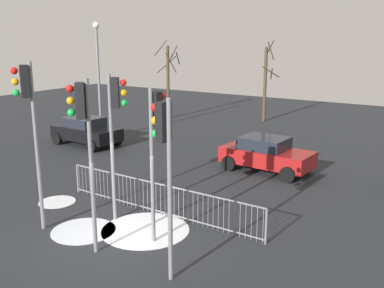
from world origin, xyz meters
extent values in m
plane|color=#26282D|center=(0.00, 0.00, 0.00)|extent=(60.00, 60.00, 0.00)
cylinder|color=slate|center=(2.59, -0.82, 2.17)|extent=(0.11, 0.11, 4.34)
cube|color=black|center=(2.43, -0.80, 3.79)|extent=(0.26, 0.35, 0.90)
sphere|color=red|center=(2.18, -0.76, 4.09)|extent=(0.20, 0.20, 0.20)
sphere|color=orange|center=(2.18, -0.76, 3.79)|extent=(0.20, 0.20, 0.20)
sphere|color=green|center=(2.18, -0.76, 3.49)|extent=(0.20, 0.20, 0.20)
cylinder|color=slate|center=(-2.28, -0.56, 2.48)|extent=(0.11, 0.11, 4.96)
cube|color=black|center=(-2.36, -0.70, 4.41)|extent=(0.39, 0.35, 0.90)
sphere|color=red|center=(-2.49, -0.91, 4.71)|extent=(0.20, 0.20, 0.20)
sphere|color=orange|center=(-2.49, -0.91, 4.41)|extent=(0.20, 0.20, 0.20)
sphere|color=green|center=(-2.49, -0.91, 4.11)|extent=(0.20, 0.20, 0.20)
cylinder|color=slate|center=(0.11, -0.78, 2.31)|extent=(0.11, 0.11, 4.63)
cube|color=black|center=(-0.03, -0.88, 4.08)|extent=(0.37, 0.39, 0.90)
sphere|color=red|center=(-0.23, -1.02, 4.38)|extent=(0.20, 0.20, 0.20)
sphere|color=orange|center=(-0.23, -1.02, 4.08)|extent=(0.20, 0.20, 0.20)
sphere|color=green|center=(-0.23, -1.02, 3.78)|extent=(0.20, 0.20, 0.20)
cylinder|color=slate|center=(1.03, 0.55, 2.16)|extent=(0.11, 0.11, 4.32)
cube|color=black|center=(1.07, 0.71, 3.77)|extent=(0.36, 0.28, 0.90)
sphere|color=red|center=(1.11, 0.96, 4.07)|extent=(0.20, 0.20, 0.20)
sphere|color=orange|center=(1.11, 0.96, 3.77)|extent=(0.20, 0.20, 0.20)
sphere|color=green|center=(1.11, 0.96, 3.47)|extent=(0.20, 0.20, 0.20)
cylinder|color=slate|center=(-0.92, 1.11, 2.27)|extent=(0.11, 0.11, 4.55)
cube|color=black|center=(-0.78, 1.20, 4.00)|extent=(0.36, 0.39, 0.90)
sphere|color=red|center=(-0.57, 1.33, 4.30)|extent=(0.20, 0.20, 0.20)
sphere|color=orange|center=(-0.57, 1.33, 4.00)|extent=(0.20, 0.20, 0.20)
sphere|color=green|center=(-0.57, 1.33, 3.70)|extent=(0.20, 0.20, 0.20)
cube|color=slate|center=(0.00, 2.16, 1.05)|extent=(7.53, 0.23, 0.04)
cube|color=slate|center=(0.00, 2.16, 0.12)|extent=(7.53, 0.23, 0.04)
cylinder|color=slate|center=(-3.68, 2.26, 0.53)|extent=(0.02, 0.02, 1.05)
cylinder|color=slate|center=(-3.50, 2.25, 0.53)|extent=(0.02, 0.02, 1.05)
cylinder|color=slate|center=(-3.32, 2.25, 0.53)|extent=(0.02, 0.02, 1.05)
cylinder|color=slate|center=(-3.14, 2.24, 0.53)|extent=(0.02, 0.02, 1.05)
cylinder|color=slate|center=(-2.96, 2.24, 0.53)|extent=(0.02, 0.02, 1.05)
cylinder|color=slate|center=(-2.78, 2.23, 0.53)|extent=(0.02, 0.02, 1.05)
cylinder|color=slate|center=(-2.60, 2.23, 0.53)|extent=(0.02, 0.02, 1.05)
cylinder|color=slate|center=(-2.42, 2.22, 0.53)|extent=(0.02, 0.02, 1.05)
cylinder|color=slate|center=(-2.24, 2.22, 0.53)|extent=(0.02, 0.02, 1.05)
cylinder|color=slate|center=(-2.06, 2.22, 0.53)|extent=(0.02, 0.02, 1.05)
cylinder|color=slate|center=(-1.88, 2.21, 0.53)|extent=(0.02, 0.02, 1.05)
cylinder|color=slate|center=(-1.70, 2.21, 0.53)|extent=(0.02, 0.02, 1.05)
cylinder|color=slate|center=(-1.53, 2.20, 0.53)|extent=(0.02, 0.02, 1.05)
cylinder|color=slate|center=(-1.35, 2.20, 0.53)|extent=(0.02, 0.02, 1.05)
cylinder|color=slate|center=(-1.17, 2.19, 0.53)|extent=(0.02, 0.02, 1.05)
cylinder|color=slate|center=(-0.99, 2.19, 0.53)|extent=(0.02, 0.02, 1.05)
cylinder|color=slate|center=(-0.81, 2.18, 0.53)|extent=(0.02, 0.02, 1.05)
cylinder|color=slate|center=(-0.63, 2.18, 0.53)|extent=(0.02, 0.02, 1.05)
cylinder|color=slate|center=(-0.45, 2.18, 0.53)|extent=(0.02, 0.02, 1.05)
cylinder|color=slate|center=(-0.27, 2.17, 0.53)|extent=(0.02, 0.02, 1.05)
cylinder|color=slate|center=(-0.09, 2.17, 0.53)|extent=(0.02, 0.02, 1.05)
cylinder|color=slate|center=(0.09, 2.16, 0.53)|extent=(0.02, 0.02, 1.05)
cylinder|color=slate|center=(0.27, 2.16, 0.53)|extent=(0.02, 0.02, 1.05)
cylinder|color=slate|center=(0.45, 2.15, 0.53)|extent=(0.02, 0.02, 1.05)
cylinder|color=slate|center=(0.63, 2.15, 0.53)|extent=(0.02, 0.02, 1.05)
cylinder|color=slate|center=(0.81, 2.14, 0.53)|extent=(0.02, 0.02, 1.05)
cylinder|color=slate|center=(0.99, 2.14, 0.53)|extent=(0.02, 0.02, 1.05)
cylinder|color=slate|center=(1.16, 2.14, 0.53)|extent=(0.02, 0.02, 1.05)
cylinder|color=slate|center=(1.34, 2.13, 0.53)|extent=(0.02, 0.02, 1.05)
cylinder|color=slate|center=(1.52, 2.13, 0.53)|extent=(0.02, 0.02, 1.05)
cylinder|color=slate|center=(1.70, 2.12, 0.53)|extent=(0.02, 0.02, 1.05)
cylinder|color=slate|center=(1.88, 2.12, 0.53)|extent=(0.02, 0.02, 1.05)
cylinder|color=slate|center=(2.06, 2.11, 0.53)|extent=(0.02, 0.02, 1.05)
cylinder|color=slate|center=(2.24, 2.11, 0.53)|extent=(0.02, 0.02, 1.05)
cylinder|color=slate|center=(2.42, 2.11, 0.53)|extent=(0.02, 0.02, 1.05)
cylinder|color=slate|center=(2.60, 2.10, 0.53)|extent=(0.02, 0.02, 1.05)
cylinder|color=slate|center=(2.78, 2.10, 0.53)|extent=(0.02, 0.02, 1.05)
cylinder|color=slate|center=(2.96, 2.09, 0.53)|extent=(0.02, 0.02, 1.05)
cylinder|color=slate|center=(3.14, 2.09, 0.53)|extent=(0.02, 0.02, 1.05)
cylinder|color=slate|center=(3.32, 2.08, 0.53)|extent=(0.02, 0.02, 1.05)
cylinder|color=slate|center=(3.50, 2.08, 0.53)|extent=(0.02, 0.02, 1.05)
cylinder|color=slate|center=(3.67, 2.07, 0.53)|extent=(0.02, 0.02, 1.05)
cylinder|color=slate|center=(-3.77, 2.26, 0.53)|extent=(0.06, 0.06, 1.05)
cylinder|color=slate|center=(3.76, 2.07, 0.53)|extent=(0.06, 0.06, 1.05)
cube|color=black|center=(-8.81, 7.66, 0.65)|extent=(3.90, 1.92, 0.65)
cube|color=#1E232D|center=(-8.96, 7.67, 1.20)|extent=(1.99, 1.61, 0.55)
cylinder|color=black|center=(-7.41, 8.42, 0.32)|extent=(0.65, 0.26, 0.64)
cylinder|color=black|center=(-7.52, 6.73, 0.32)|extent=(0.65, 0.26, 0.64)
cylinder|color=black|center=(-10.11, 8.59, 0.32)|extent=(0.65, 0.26, 0.64)
cylinder|color=black|center=(-10.21, 6.89, 0.32)|extent=(0.65, 0.26, 0.64)
cube|color=maroon|center=(1.04, 8.42, 0.65)|extent=(3.90, 1.94, 0.65)
cube|color=#1E232D|center=(0.89, 8.43, 1.20)|extent=(1.99, 1.62, 0.55)
cylinder|color=black|center=(2.44, 9.19, 0.32)|extent=(0.65, 0.26, 0.64)
cylinder|color=black|center=(2.34, 7.49, 0.32)|extent=(0.65, 0.26, 0.64)
cylinder|color=black|center=(-0.25, 9.36, 0.32)|extent=(0.65, 0.26, 0.64)
cylinder|color=black|center=(-0.36, 7.66, 0.32)|extent=(0.65, 0.26, 0.64)
cylinder|color=slate|center=(-9.15, 9.09, 3.02)|extent=(0.14, 0.14, 6.03)
sphere|color=#F2EACC|center=(-9.15, 9.09, 6.14)|extent=(0.36, 0.36, 0.36)
cylinder|color=#473828|center=(-9.73, 16.32, 2.47)|extent=(0.21, 0.21, 4.94)
cylinder|color=#473828|center=(-9.35, 16.17, 3.83)|extent=(0.40, 0.85, 1.38)
cylinder|color=#473828|center=(-9.11, 16.63, 4.12)|extent=(0.69, 1.31, 0.91)
cylinder|color=#473828|center=(-10.35, 16.38, 4.79)|extent=(0.19, 1.29, 1.05)
cylinder|color=#473828|center=(-10.20, 16.80, 3.63)|extent=(1.04, 1.01, 1.18)
cylinder|color=#473828|center=(-9.76, 16.78, 4.16)|extent=(0.99, 0.12, 1.57)
cylinder|color=#473828|center=(-3.69, 18.90, 2.44)|extent=(0.21, 0.21, 4.89)
cylinder|color=#473828|center=(-3.16, 18.53, 3.33)|extent=(0.82, 1.13, 0.77)
cylinder|color=#473828|center=(-3.53, 19.18, 4.89)|extent=(0.65, 0.42, 0.91)
cylinder|color=#473828|center=(-3.34, 19.08, 3.15)|extent=(0.45, 0.78, 0.80)
cylinder|color=#473828|center=(-3.34, 18.83, 4.64)|extent=(0.23, 0.78, 1.19)
cylinder|color=white|center=(-3.63, 1.14, 0.01)|extent=(1.26, 1.26, 0.01)
cylinder|color=white|center=(0.38, 1.00, 0.01)|extent=(2.62, 2.62, 0.01)
cylinder|color=silver|center=(-1.13, -0.04, 0.01)|extent=(1.90, 1.90, 0.01)
camera|label=1|loc=(8.17, -8.59, 5.66)|focal=41.70mm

